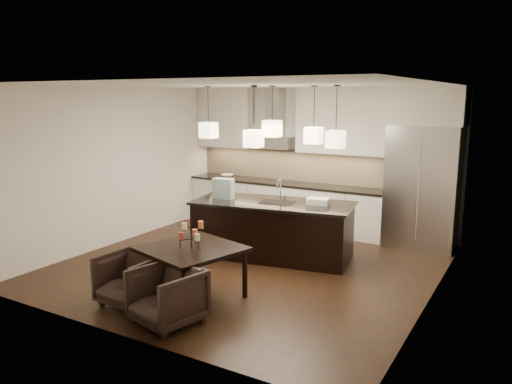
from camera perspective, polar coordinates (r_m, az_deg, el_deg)
The scene contains 37 objects.
floor at distance 8.00m, azimuth -0.73°, elevation -8.42°, with size 5.50×5.50×0.02m, color black.
ceiling at distance 7.55m, azimuth -0.78°, elevation 12.22°, with size 5.50×5.50×0.02m, color white.
wall_back at distance 10.09m, azimuth 7.32°, elevation 3.77°, with size 5.50×0.02×2.80m, color silver.
wall_front at distance 5.51m, azimuth -15.64°, elevation -2.49°, with size 5.50×0.02×2.80m, color silver.
wall_left at distance 9.35m, azimuth -15.45°, elevation 2.91°, with size 0.02×5.50×2.80m, color silver.
wall_right at distance 6.69m, azimuth 20.00°, elevation -0.42°, with size 0.02×5.50×2.80m, color silver.
refrigerator at distance 9.17m, azimuth 18.50°, elevation 0.53°, with size 1.20×0.72×2.15m, color #B7B7BA.
fridge_panel at distance 9.04m, azimuth 19.04°, elevation 9.29°, with size 1.26×0.72×0.65m, color silver.
lower_cabinets at distance 10.22m, azimuth 3.23°, elevation -1.53°, with size 4.21×0.62×0.88m, color silver.
countertop at distance 10.13m, azimuth 3.26°, elevation 1.01°, with size 4.21×0.66×0.04m, color black.
backsplash at distance 10.34m, azimuth 4.03°, elevation 3.08°, with size 4.21×0.02×0.63m, color #C6B993.
upper_cab_left at distance 10.85m, azimuth -3.38°, elevation 8.44°, with size 1.25×0.35×1.25m, color silver.
upper_cab_right at distance 9.65m, azimuth 10.04°, elevation 7.99°, with size 1.86×0.35×1.25m, color silver.
hood_canopy at distance 10.20m, azimuth 1.93°, elevation 5.74°, with size 0.90×0.52×0.24m, color #B7B7BA.
hood_chimney at distance 10.26m, azimuth 2.24°, elevation 9.12°, with size 0.30×0.28×0.96m, color #B7B7BA.
fruit_bowl at distance 10.75m, azimuth -3.29°, elevation 1.86°, with size 0.26×0.26×0.06m, color silver.
island_body at distance 8.30m, azimuth 1.91°, elevation -4.42°, with size 2.53×1.01×0.89m, color black.
island_top at distance 8.19m, azimuth 1.94°, elevation -1.28°, with size 2.61×1.09×0.04m, color black.
faucet at distance 8.21m, azimuth 2.84°, elevation 0.26°, with size 0.10×0.24×0.38m, color silver, non-canonical shape.
tote_bag at distance 8.43m, azimuth -3.76°, elevation 0.40°, with size 0.34×0.18×0.34m, color #1B4939.
food_container at distance 8.04m, azimuth 7.12°, elevation -1.07°, with size 0.34×0.24×0.10m, color silver.
dining_table at distance 6.74m, azimuth -7.32°, elevation -9.09°, with size 1.15×1.15×0.69m, color black, non-canonical shape.
candelabra at distance 6.57m, azimuth -7.43°, elevation -4.60°, with size 0.33×0.33×0.40m, color black, non-canonical shape.
candle_a at distance 6.48m, azimuth -6.73°, elevation -5.16°, with size 0.07×0.07×0.09m, color beige.
candle_b at distance 6.69m, azimuth -7.00°, elevation -4.64°, with size 0.07×0.07×0.09m, color #E56D44.
candle_c at distance 6.57m, azimuth -8.53°, elevation -4.99°, with size 0.07×0.07×0.09m, color #953634.
candle_d at distance 6.51m, azimuth -6.34°, elevation -3.73°, with size 0.07×0.07×0.09m, color #E56D44.
candle_e at distance 6.65m, azimuth -7.95°, elevation -3.47°, with size 0.07×0.07×0.09m, color #953634.
candle_f at distance 6.46m, azimuth -8.20°, elevation -3.90°, with size 0.07×0.07×0.09m, color beige.
armchair_left at distance 6.67m, azimuth -14.04°, elevation -9.62°, with size 0.71×0.73×0.67m, color black.
armchair_right at distance 6.04m, azimuth -10.14°, elevation -11.64°, with size 0.72×0.74×0.67m, color black.
pendant_a at distance 8.46m, azimuth -5.44°, elevation 7.04°, with size 0.24×0.24×0.26m, color beige.
pendant_b at distance 8.49m, azimuth -0.21°, elevation 6.00°, with size 0.24×0.24×0.26m, color beige.
pendant_c at distance 7.94m, azimuth 1.86°, elevation 7.25°, with size 0.24×0.24×0.26m, color beige.
pendant_d at distance 7.97m, azimuth 6.60°, elevation 6.42°, with size 0.24×0.24×0.26m, color beige.
pendant_e at distance 7.55m, azimuth 9.08°, elevation 5.96°, with size 0.24×0.24×0.26m, color beige.
pendant_f at distance 7.72m, azimuth -0.28°, elevation 6.13°, with size 0.24×0.24×0.26m, color beige.
Camera 1 is at (3.87, -6.48, 2.64)m, focal length 35.00 mm.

